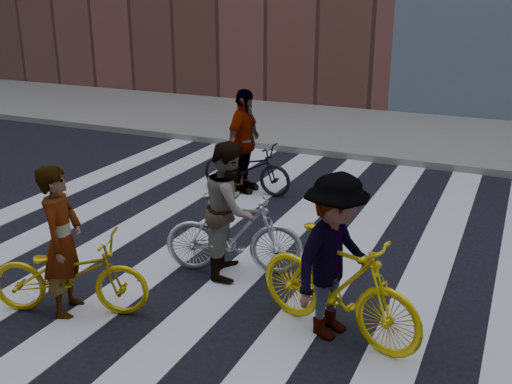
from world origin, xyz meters
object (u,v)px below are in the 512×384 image
Objects in this scene: bike_yellow_left at (69,274)px; bike_dark_rear at (246,168)px; rider_left at (62,241)px; bike_silver_mid at (234,234)px; bike_yellow_right at (338,285)px; rider_right at (334,257)px; rider_mid at (230,209)px; rider_rear at (244,142)px.

bike_yellow_left reaches higher than bike_dark_rear.
rider_left is at bearing 69.67° from bike_yellow_left.
bike_yellow_right is at bearing -135.98° from bike_silver_mid.
rider_right reaches higher than rider_left.
bike_yellow_right is at bearing -94.98° from bike_yellow_left.
bike_yellow_right is 0.31m from rider_right.
bike_dark_rear is at bearing -20.19° from bike_yellow_left.
bike_yellow_left is at bearing -110.33° from rider_left.
bike_yellow_left is at bearing 122.19° from rider_right.
rider_right reaches higher than bike_yellow_right.
bike_dark_rear is (-2.89, 3.88, -0.14)m from bike_yellow_right.
bike_dark_rear is 0.96× the size of rider_right.
rider_left is (-1.29, -1.67, 0.33)m from bike_silver_mid.
bike_yellow_left is 4.67m from bike_dark_rear.
bike_yellow_right is 4.84m from bike_dark_rear.
bike_yellow_right is 3.05m from rider_left.
bike_silver_mid is at bearing 78.44° from bike_yellow_right.
rider_left is 1.00× the size of rider_mid.
rider_right is at bearing -142.20° from rider_rear.
bike_yellow_right is 1.93m from rider_mid.
bike_silver_mid is 1.86m from bike_yellow_right.
bike_yellow_right reaches higher than bike_silver_mid.
bike_dark_rear is 0.48m from rider_rear.
bike_dark_rear is 4.83m from rider_right.
rider_left is at bearing -179.40° from bike_dark_rear.
rider_mid is at bearing 79.15° from bike_yellow_right.
rider_mid is at bearing -55.75° from bike_yellow_left.
rider_rear reaches higher than bike_dark_rear.
rider_right reaches higher than bike_silver_mid.
rider_right is at bearing -94.72° from bike_yellow_left.
rider_right is (2.83, 0.79, 0.43)m from bike_yellow_left.
rider_rear is at bearing 53.77° from bike_yellow_right.
bike_silver_mid is 1.02× the size of rider_mid.
bike_yellow_left is 0.97× the size of rider_rear.
bike_yellow_left is 1.00× the size of rider_right.
bike_yellow_right is 1.09× the size of rider_right.
rider_mid is (1.20, -3.00, 0.42)m from bike_dark_rear.
bike_silver_mid is at bearing 77.70° from rider_right.
rider_left is 2.99m from rider_right.
rider_rear is (-2.89, 3.88, 0.03)m from rider_right.
rider_left is (-0.05, 0.00, 0.40)m from bike_yellow_left.
rider_left is at bearing 125.61° from rider_mid.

